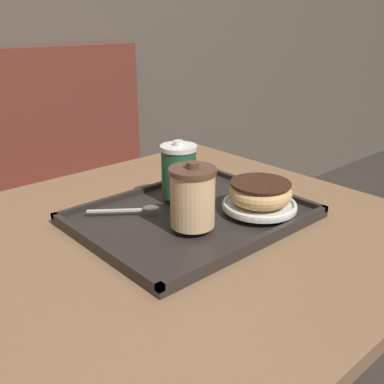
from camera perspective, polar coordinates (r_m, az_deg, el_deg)
booth_bench at (r=1.79m, az=-18.98°, el=-5.93°), size 1.12×0.44×1.00m
cafe_table at (r=1.01m, az=-1.41°, el=-13.15°), size 0.91×0.89×0.70m
serving_tray at (r=0.95m, az=-0.00°, el=-3.20°), size 0.46×0.36×0.02m
coffee_cup_front at (r=0.85m, az=0.08°, el=-0.60°), size 0.09×0.09×0.13m
coffee_cup_rear at (r=0.99m, az=-1.70°, el=2.74°), size 0.08×0.08×0.13m
plate_with_chocolate_donut at (r=0.96m, az=8.56°, el=-1.63°), size 0.16×0.16×0.01m
donut_chocolate_glazed at (r=0.94m, az=8.66°, el=-0.00°), size 0.13×0.13×0.04m
spoon at (r=0.94m, az=-6.61°, el=-2.12°), size 0.13×0.10×0.01m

